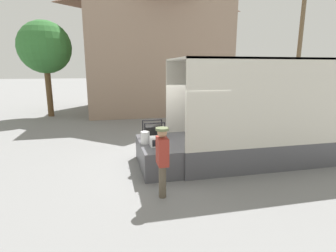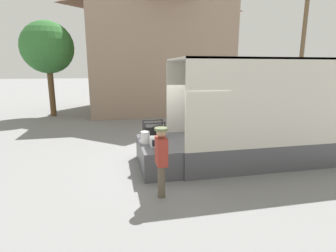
{
  "view_description": "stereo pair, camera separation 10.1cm",
  "coord_description": "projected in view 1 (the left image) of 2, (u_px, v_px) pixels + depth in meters",
  "views": [
    {
      "loc": [
        -1.95,
        -7.71,
        3.06
      ],
      "look_at": [
        -0.25,
        -0.2,
        1.36
      ],
      "focal_mm": 28.0,
      "sensor_mm": 36.0,
      "label": 1
    },
    {
      "loc": [
        -1.85,
        -7.73,
        3.06
      ],
      "look_at": [
        -0.25,
        -0.2,
        1.36
      ],
      "focal_mm": 28.0,
      "sensor_mm": 36.0,
      "label": 2
    }
  ],
  "objects": [
    {
      "name": "street_tree",
      "position": [
        45.0,
        48.0,
        16.23
      ],
      "size": [
        3.21,
        3.21,
        5.95
      ],
      "color": "brown",
      "rests_on": "ground"
    },
    {
      "name": "microwave",
      "position": [
        158.0,
        141.0,
        7.72
      ],
      "size": [
        0.44,
        0.37,
        0.28
      ],
      "color": "white",
      "rests_on": "tailgate_deck"
    },
    {
      "name": "box_truck",
      "position": [
        291.0,
        130.0,
        9.12
      ],
      "size": [
        7.17,
        2.46,
        3.36
      ],
      "color": "silver",
      "rests_on": "ground"
    },
    {
      "name": "orange_bucket",
      "position": [
        145.0,
        138.0,
        7.96
      ],
      "size": [
        0.27,
        0.27,
        0.38
      ],
      "color": "silver",
      "rests_on": "tailgate_deck"
    },
    {
      "name": "utility_pole",
      "position": [
        300.0,
        45.0,
        17.76
      ],
      "size": [
        1.8,
        0.28,
        8.93
      ],
      "color": "brown",
      "rests_on": "ground"
    },
    {
      "name": "ground_plane",
      "position": [
        174.0,
        166.0,
        8.42
      ],
      "size": [
        160.0,
        160.0,
        0.0
      ],
      "primitive_type": "plane",
      "color": "gray"
    },
    {
      "name": "portable_generator",
      "position": [
        154.0,
        132.0,
        8.6
      ],
      "size": [
        0.68,
        0.54,
        0.57
      ],
      "color": "black",
      "rests_on": "tailgate_deck"
    },
    {
      "name": "tailgate_deck",
      "position": [
        157.0,
        155.0,
        8.22
      ],
      "size": [
        1.1,
        2.34,
        0.81
      ],
      "primitive_type": "cube",
      "color": "#4C4C51",
      "rests_on": "ground"
    },
    {
      "name": "house_backdrop",
      "position": [
        154.0,
        41.0,
        19.3
      ],
      "size": [
        9.75,
        8.33,
        9.94
      ],
      "color": "gray",
      "rests_on": "ground"
    },
    {
      "name": "worker_person",
      "position": [
        162.0,
        155.0,
        6.14
      ],
      "size": [
        0.31,
        0.44,
        1.73
      ],
      "color": "brown",
      "rests_on": "ground"
    }
  ]
}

